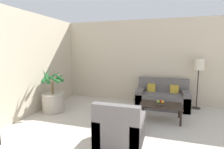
{
  "coord_description": "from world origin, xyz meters",
  "views": [
    {
      "loc": [
        0.12,
        0.86,
        1.72
      ],
      "look_at": [
        -1.41,
        5.78,
        1.0
      ],
      "focal_mm": 28.0,
      "sensor_mm": 36.0,
      "label": 1
    }
  ],
  "objects": [
    {
      "name": "apple_red",
      "position": [
        0.02,
        5.23,
        0.47
      ],
      "size": [
        0.07,
        0.07,
        0.07
      ],
      "color": "red",
      "rests_on": "fruit_bowl"
    },
    {
      "name": "apple_green",
      "position": [
        -0.02,
        5.14,
        0.47
      ],
      "size": [
        0.08,
        0.08,
        0.08
      ],
      "color": "olive",
      "rests_on": "fruit_bowl"
    },
    {
      "name": "orange_fruit",
      "position": [
        0.08,
        5.15,
        0.47
      ],
      "size": [
        0.07,
        0.07,
        0.07
      ],
      "color": "orange",
      "rests_on": "fruit_bowl"
    },
    {
      "name": "coffee_table",
      "position": [
        0.04,
        5.2,
        0.35
      ],
      "size": [
        1.0,
        0.61,
        0.39
      ],
      "color": "black",
      "rests_on": "ground_plane"
    },
    {
      "name": "armchair",
      "position": [
        -0.63,
        3.77,
        0.28
      ],
      "size": [
        0.81,
        0.82,
        0.85
      ],
      "color": "#605B5B",
      "rests_on": "ground_plane"
    },
    {
      "name": "floor_lamp",
      "position": [
        1.03,
        6.39,
        1.22
      ],
      "size": [
        0.28,
        0.28,
        1.47
      ],
      "color": "#2D2823",
      "rests_on": "ground_plane"
    },
    {
      "name": "potted_palm",
      "position": [
        -2.86,
        4.9,
        0.36
      ],
      "size": [
        0.67,
        0.68,
        1.23
      ],
      "color": "#ADA393",
      "rests_on": "ground_plane"
    },
    {
      "name": "ottoman",
      "position": [
        -0.67,
        4.55,
        0.2
      ],
      "size": [
        0.56,
        0.46,
        0.41
      ],
      "color": "#605B5B",
      "rests_on": "ground_plane"
    },
    {
      "name": "sofa_loveseat",
      "position": [
        0.05,
        6.22,
        0.28
      ],
      "size": [
        1.51,
        0.82,
        0.84
      ],
      "color": "#605B5B",
      "rests_on": "ground_plane"
    },
    {
      "name": "wall_back",
      "position": [
        0.0,
        6.7,
        1.35
      ],
      "size": [
        8.15,
        0.06,
        2.7
      ],
      "color": "beige",
      "rests_on": "ground_plane"
    },
    {
      "name": "fruit_bowl",
      "position": [
        0.02,
        5.16,
        0.41
      ],
      "size": [
        0.22,
        0.22,
        0.04
      ],
      "color": "#42382D",
      "rests_on": "coffee_table"
    }
  ]
}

